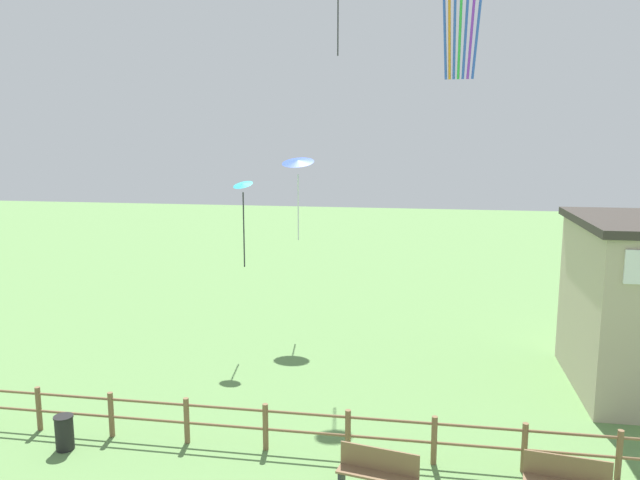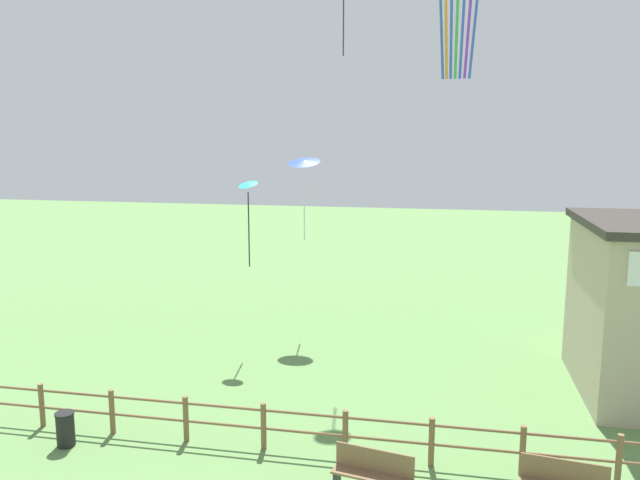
{
  "view_description": "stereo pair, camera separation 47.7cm",
  "coord_description": "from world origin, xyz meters",
  "views": [
    {
      "loc": [
        2.73,
        -6.81,
        7.7
      ],
      "look_at": [
        0.0,
        9.17,
        4.98
      ],
      "focal_mm": 35.0,
      "sensor_mm": 36.0,
      "label": 1
    },
    {
      "loc": [
        3.2,
        -6.72,
        7.7
      ],
      "look_at": [
        0.0,
        9.17,
        4.98
      ],
      "focal_mm": 35.0,
      "sensor_mm": 36.0,
      "label": 2
    }
  ],
  "objects": [
    {
      "name": "trash_bin",
      "position": [
        -5.94,
        6.34,
        0.44
      ],
      "size": [
        0.48,
        0.48,
        0.87
      ],
      "color": "black",
      "rests_on": "ground_plane"
    },
    {
      "name": "kite_blue_delta",
      "position": [
        -2.22,
        17.06,
        6.64
      ],
      "size": [
        1.41,
        1.39,
        3.32
      ],
      "color": "blue"
    },
    {
      "name": "wooden_fence",
      "position": [
        0.0,
        7.17,
        0.68
      ],
      "size": [
        18.6,
        0.14,
        1.19
      ],
      "color": "brown",
      "rests_on": "ground_plane"
    },
    {
      "name": "kite_cyan_delta",
      "position": [
        -3.65,
        14.39,
        5.69
      ],
      "size": [
        0.94,
        0.93,
        3.12
      ],
      "color": "#2DB2C6"
    },
    {
      "name": "park_bench_near_fence",
      "position": [
        1.87,
        5.7,
        0.54
      ],
      "size": [
        1.81,
        0.75,
        1.01
      ],
      "color": "brown",
      "rests_on": "ground_plane"
    }
  ]
}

